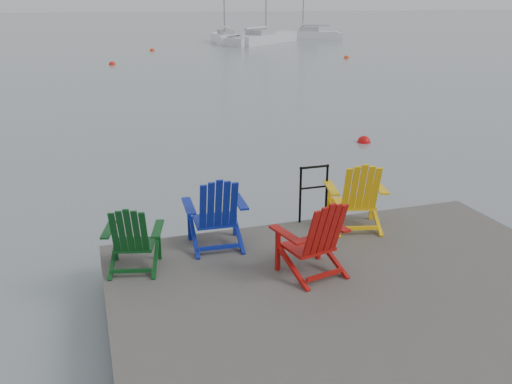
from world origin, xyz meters
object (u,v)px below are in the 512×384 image
object	(u,v)px
chair_blue	(216,212)
sailboat_near	(225,39)
sailboat_far	(306,36)
chair_green	(132,237)
sailboat_mid	(263,39)
buoy_d	(152,51)
buoy_a	(364,142)
buoy_c	(346,58)
buoy_b	(112,65)
chair_yellow	(357,195)
chair_red	(315,237)
handrail	(314,188)

from	to	relation	value
chair_blue	sailboat_near	size ratio (longest dim) A/B	0.11
sailboat_far	chair_green	bearing A→B (deg)	179.83
sailboat_mid	buoy_d	xyz separation A→B (m)	(-11.07, -5.22, -0.35)
buoy_a	buoy_c	bearing A→B (deg)	64.39
buoy_b	buoy_a	bearing A→B (deg)	-76.31
buoy_c	chair_yellow	bearing A→B (deg)	-116.59
chair_red	sailboat_far	xyz separation A→B (m)	(20.09, 48.07, -0.66)
chair_blue	buoy_d	bearing A→B (deg)	87.57
chair_blue	buoy_c	size ratio (longest dim) A/B	2.77
chair_red	buoy_c	size ratio (longest dim) A/B	2.68
chair_yellow	buoy_d	xyz separation A→B (m)	(1.95, 38.04, -1.04)
buoy_c	chair_green	bearing A→B (deg)	-121.45
handrail	chair_red	size ratio (longest dim) A/B	0.88
chair_blue	buoy_a	xyz separation A→B (m)	(5.84, 6.45, -1.03)
chair_green	buoy_a	bearing A→B (deg)	58.62
buoy_a	buoy_b	size ratio (longest dim) A/B	0.91
sailboat_far	buoy_d	world-z (taller)	sailboat_far
chair_red	buoy_c	distance (m)	32.98
buoy_d	chair_yellow	bearing A→B (deg)	-92.93
chair_blue	chair_red	size ratio (longest dim) A/B	1.03
buoy_a	buoy_d	xyz separation A→B (m)	(-1.74, 31.59, 0.00)
buoy_c	buoy_a	bearing A→B (deg)	-115.61
chair_yellow	sailboat_near	distance (m)	45.53
chair_blue	chair_yellow	size ratio (longest dim) A/B	0.99
sailboat_near	buoy_b	xyz separation A→B (m)	(-11.43, -15.67, -0.36)
sailboat_near	buoy_b	distance (m)	19.39
chair_blue	chair_green	bearing A→B (deg)	-160.01
handrail	chair_red	distance (m)	1.80
handrail	buoy_b	xyz separation A→B (m)	(-1.27, 28.33, -1.04)
chair_red	sailboat_near	world-z (taller)	sailboat_near
buoy_b	buoy_c	world-z (taller)	buoy_b
buoy_a	buoy_d	distance (m)	31.63
chair_yellow	buoy_c	xyz separation A→B (m)	(14.05, 28.07, -1.04)
chair_blue	buoy_c	bearing A→B (deg)	63.72
sailboat_mid	chair_blue	bearing A→B (deg)	-61.39
sailboat_far	buoy_c	size ratio (longest dim) A/B	24.45
sailboat_mid	buoy_c	xyz separation A→B (m)	(1.03, -15.19, -0.35)
handrail	buoy_c	world-z (taller)	handrail
sailboat_near	sailboat_mid	size ratio (longest dim) A/B	0.79
handrail	buoy_c	size ratio (longest dim) A/B	2.35
handrail	chair_blue	world-z (taller)	chair_blue
handrail	buoy_a	world-z (taller)	handrail
chair_yellow	sailboat_far	bearing A→B (deg)	81.90
handrail	buoy_c	xyz separation A→B (m)	(14.54, 27.58, -1.04)
buoy_c	buoy_d	bearing A→B (deg)	140.51
chair_blue	buoy_c	distance (m)	32.43
sailboat_far	buoy_b	size ratio (longest dim) A/B	22.85
chair_yellow	buoy_c	distance (m)	31.40
handrail	chair_yellow	xyz separation A→B (m)	(0.49, -0.49, 0.00)
sailboat_near	buoy_d	distance (m)	10.07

